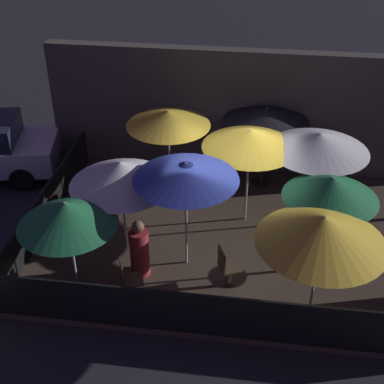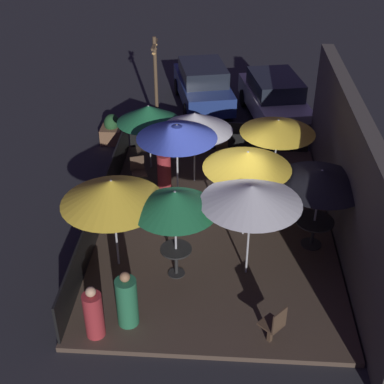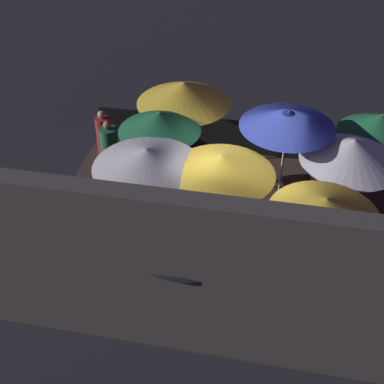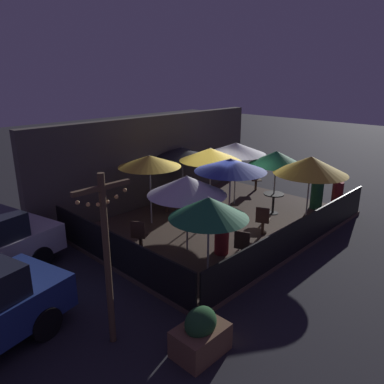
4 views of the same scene
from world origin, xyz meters
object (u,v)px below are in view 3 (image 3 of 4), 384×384
patio_umbrella_1 (159,122)px  patio_chair_4 (51,223)px  patio_chair_1 (244,166)px  patio_chair_2 (321,160)px  patio_chair_3 (261,277)px  patio_umbrella_7 (184,93)px  patio_umbrella_5 (380,124)px  patio_umbrella_4 (222,165)px  dining_table_1 (162,174)px  patio_umbrella_0 (187,228)px  patio_umbrella_2 (288,119)px  patio_umbrella_8 (353,150)px  patio_umbrella_6 (325,207)px  patio_umbrella_3 (147,158)px  patron_1 (110,147)px  patron_2 (319,175)px  patron_0 (104,134)px  dining_table_0 (188,282)px

patio_umbrella_1 → patio_chair_4: size_ratio=2.42×
patio_umbrella_1 → patio_chair_1: 2.51m
patio_chair_2 → patio_chair_3: (1.09, 4.13, -0.01)m
patio_umbrella_7 → patio_chair_4: 4.32m
patio_umbrella_5 → patio_umbrella_4: bearing=40.7°
patio_umbrella_4 → dining_table_1: size_ratio=3.23×
patio_umbrella_1 → patio_umbrella_0: bearing=111.8°
patio_umbrella_0 → patio_umbrella_4: (-0.33, -1.67, 0.20)m
patio_chair_4 → patio_umbrella_4: bearing=-38.8°
patio_umbrella_2 → patio_chair_1: patio_umbrella_2 is taller
patio_umbrella_0 → patio_umbrella_8: size_ratio=1.00×
patio_umbrella_6 → dining_table_1: (3.54, -2.38, -1.52)m
patio_chair_3 → patio_chair_1: bearing=-98.3°
patio_umbrella_3 → patron_1: 3.34m
patio_umbrella_5 → patio_umbrella_6: (1.26, 3.58, 0.32)m
patio_umbrella_4 → patio_umbrella_2: bearing=-123.1°
patio_umbrella_4 → patio_umbrella_5: bearing=-139.3°
patio_umbrella_4 → dining_table_1: 2.72m
patio_umbrella_1 → patio_chair_3: (-2.59, 2.73, -1.49)m
patio_umbrella_0 → patio_chair_4: bearing=-19.8°
patio_umbrella_5 → patio_chair_2: (1.13, -0.20, -1.26)m
patio_umbrella_5 → patio_umbrella_6: size_ratio=0.89×
patio_umbrella_0 → patio_umbrella_2: patio_umbrella_2 is taller
patio_umbrella_6 → patio_chair_2: patio_umbrella_6 is taller
patio_chair_2 → patron_2: patron_2 is taller
patio_umbrella_8 → patron_1: (5.67, -1.00, -1.29)m
patio_chair_1 → patio_umbrella_1: bearing=0.0°
patio_chair_2 → patron_1: (5.22, 0.56, 0.08)m
patio_umbrella_2 → patron_0: bearing=-14.9°
patio_umbrella_7 → patio_chair_3: (-2.33, 4.10, -1.51)m
patio_umbrella_2 → patio_umbrella_5: 2.34m
dining_table_0 → dining_table_1: 3.45m
patio_umbrella_5 → patio_chair_4: (6.71, 3.26, -1.27)m
patio_umbrella_3 → patio_umbrella_6: patio_umbrella_3 is taller
patio_umbrella_0 → patio_umbrella_4: bearing=-101.2°
dining_table_1 → patron_2: 3.69m
patron_0 → patio_chair_2: bearing=81.6°
patron_2 → patio_chair_3: bearing=-46.4°
patio_umbrella_5 → dining_table_0: 5.76m
patio_umbrella_1 → patio_umbrella_4: (-1.61, 1.54, 0.14)m
patio_umbrella_3 → patio_chair_3: bearing=154.8°
patron_0 → patron_2: bearing=74.0°
patio_umbrella_2 → dining_table_0: patio_umbrella_2 is taller
patio_umbrella_8 → patio_umbrella_5: bearing=-116.4°
dining_table_1 → patio_chair_3: bearing=133.5°
patio_chair_2 → patio_chair_3: bearing=54.3°
patio_umbrella_2 → patio_chair_4: patio_umbrella_2 is taller
patron_2 → patio_chair_2: bearing=146.8°
patio_umbrella_0 → patron_2: size_ratio=1.63×
patio_chair_1 → patron_0: bearing=-32.9°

